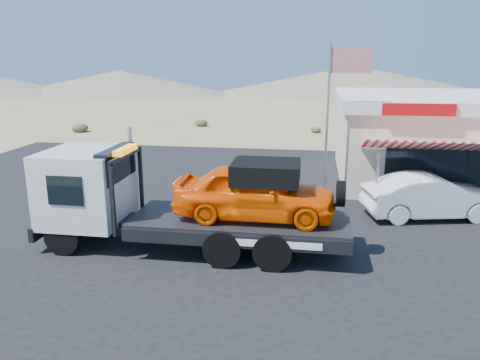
{
  "coord_description": "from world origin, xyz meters",
  "views": [
    {
      "loc": [
        4.17,
        -13.36,
        5.58
      ],
      "look_at": [
        1.79,
        1.83,
        1.5
      ],
      "focal_mm": 35.0,
      "sensor_mm": 36.0,
      "label": 1
    }
  ],
  "objects_px": {
    "white_sedan": "(431,197)",
    "flagpole": "(334,106)",
    "tow_truck": "(184,196)",
    "jerky_store": "(453,137)"
  },
  "relations": [
    {
      "from": "white_sedan",
      "to": "flagpole",
      "type": "xyz_separation_m",
      "value": [
        -3.45,
        1.25,
        2.97
      ]
    },
    {
      "from": "tow_truck",
      "to": "white_sedan",
      "type": "height_order",
      "value": "tow_truck"
    },
    {
      "from": "jerky_store",
      "to": "white_sedan",
      "type": "bearing_deg",
      "value": -110.32
    },
    {
      "from": "tow_truck",
      "to": "jerky_store",
      "type": "height_order",
      "value": "jerky_store"
    },
    {
      "from": "white_sedan",
      "to": "flagpole",
      "type": "distance_m",
      "value": 4.72
    },
    {
      "from": "tow_truck",
      "to": "jerky_store",
      "type": "distance_m",
      "value": 13.88
    },
    {
      "from": "tow_truck",
      "to": "flagpole",
      "type": "bearing_deg",
      "value": 49.66
    },
    {
      "from": "jerky_store",
      "to": "flagpole",
      "type": "height_order",
      "value": "flagpole"
    },
    {
      "from": "jerky_store",
      "to": "tow_truck",
      "type": "bearing_deg",
      "value": -135.91
    },
    {
      "from": "white_sedan",
      "to": "flagpole",
      "type": "relative_size",
      "value": 0.78
    }
  ]
}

